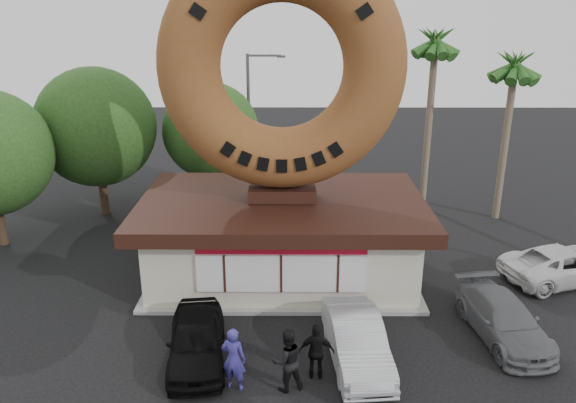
% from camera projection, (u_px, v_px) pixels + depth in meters
% --- Properties ---
extents(ground, '(90.00, 90.00, 0.00)m').
position_uv_depth(ground, '(280.00, 361.00, 17.52)').
color(ground, black).
rests_on(ground, ground).
extents(donut_shop, '(11.20, 7.20, 3.80)m').
position_uv_depth(donut_shop, '(282.00, 234.00, 22.56)').
color(donut_shop, beige).
rests_on(donut_shop, ground).
extents(giant_donut, '(9.10, 2.32, 9.10)m').
position_uv_depth(giant_donut, '(282.00, 67.00, 20.37)').
color(giant_donut, brown).
rests_on(giant_donut, donut_shop).
extents(tree_west, '(6.00, 6.00, 7.65)m').
position_uv_depth(tree_west, '(96.00, 127.00, 28.25)').
color(tree_west, '#473321').
rests_on(tree_west, ground).
extents(tree_mid, '(5.20, 5.20, 6.63)m').
position_uv_depth(tree_mid, '(211.00, 131.00, 30.32)').
color(tree_mid, '#473321').
rests_on(tree_mid, ground).
extents(palm_near, '(2.60, 2.60, 9.75)m').
position_uv_depth(palm_near, '(435.00, 49.00, 27.85)').
color(palm_near, '#726651').
rests_on(palm_near, ground).
extents(palm_far, '(2.60, 2.60, 8.75)m').
position_uv_depth(palm_far, '(514.00, 71.00, 26.73)').
color(palm_far, '#726651').
rests_on(palm_far, ground).
extents(street_lamp, '(2.11, 0.20, 8.00)m').
position_uv_depth(street_lamp, '(251.00, 119.00, 31.10)').
color(street_lamp, '#59595E').
rests_on(street_lamp, ground).
extents(person_left, '(0.81, 0.63, 1.97)m').
position_uv_depth(person_left, '(234.00, 359.00, 15.99)').
color(person_left, navy).
rests_on(person_left, ground).
extents(person_center, '(1.14, 1.02, 1.94)m').
position_uv_depth(person_center, '(287.00, 360.00, 15.96)').
color(person_center, black).
rests_on(person_center, ground).
extents(person_right, '(1.07, 0.48, 1.80)m').
position_uv_depth(person_right, '(317.00, 352.00, 16.48)').
color(person_right, black).
rests_on(person_right, ground).
extents(car_black, '(2.23, 4.47, 1.46)m').
position_uv_depth(car_black, '(197.00, 339.00, 17.37)').
color(car_black, black).
rests_on(car_black, ground).
extents(car_silver, '(1.99, 4.61, 1.48)m').
position_uv_depth(car_silver, '(357.00, 340.00, 17.30)').
color(car_silver, '#AEAFB4').
rests_on(car_silver, ground).
extents(car_grey, '(2.45, 4.81, 1.34)m').
position_uv_depth(car_grey, '(504.00, 319.00, 18.59)').
color(car_grey, slate).
rests_on(car_grey, ground).
extents(car_white, '(5.49, 3.67, 1.40)m').
position_uv_depth(car_white, '(564.00, 264.00, 22.42)').
color(car_white, silver).
rests_on(car_white, ground).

